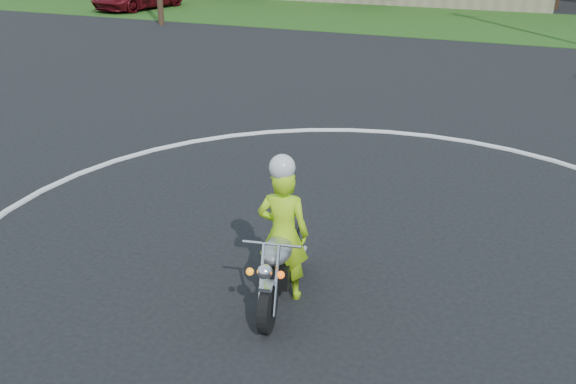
% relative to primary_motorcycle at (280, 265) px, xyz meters
% --- Properties ---
extents(ground, '(120.00, 120.00, 0.00)m').
position_rel_primary_motorcycle_xyz_m(ground, '(0.47, -1.35, -0.53)').
color(ground, black).
rests_on(ground, ground).
extents(grass_strip, '(120.00, 10.00, 0.02)m').
position_rel_primary_motorcycle_xyz_m(grass_strip, '(0.47, 25.65, -0.52)').
color(grass_strip, '#1E4714').
rests_on(grass_strip, ground).
extents(course_markings, '(19.05, 19.05, 0.12)m').
position_rel_primary_motorcycle_xyz_m(course_markings, '(2.64, 3.00, -0.52)').
color(course_markings, silver).
rests_on(course_markings, ground).
extents(primary_motorcycle, '(0.72, 2.06, 1.09)m').
position_rel_primary_motorcycle_xyz_m(primary_motorcycle, '(0.00, 0.00, 0.00)').
color(primary_motorcycle, black).
rests_on(primary_motorcycle, ground).
extents(rider_primary_grp, '(0.74, 0.55, 2.02)m').
position_rel_primary_motorcycle_xyz_m(rider_primary_grp, '(-0.01, 0.14, 0.45)').
color(rider_primary_grp, '#ACE818').
rests_on(rider_primary_grp, ground).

